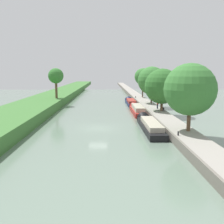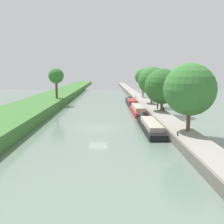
# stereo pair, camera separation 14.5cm
# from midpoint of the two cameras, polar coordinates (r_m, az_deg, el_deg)

# --- Properties ---
(ground_plane) EXTENTS (160.00, 160.00, 0.00)m
(ground_plane) POSITION_cam_midpoint_polar(r_m,az_deg,el_deg) (35.85, -2.98, -3.56)
(ground_plane) COLOR slate
(left_grassy_bank) EXTENTS (8.86, 260.00, 1.76)m
(left_grassy_bank) POSITION_cam_midpoint_polar(r_m,az_deg,el_deg) (38.35, -22.68, -2.08)
(left_grassy_bank) COLOR #3D7033
(left_grassy_bank) RESTS_ON ground_plane
(right_towpath) EXTENTS (3.09, 260.00, 0.91)m
(right_towpath) POSITION_cam_midpoint_polar(r_m,az_deg,el_deg) (36.81, 12.85, -2.72)
(right_towpath) COLOR gray
(right_towpath) RESTS_ON ground_plane
(stone_quay) EXTENTS (0.25, 260.00, 0.96)m
(stone_quay) POSITION_cam_midpoint_polar(r_m,az_deg,el_deg) (36.44, 10.30, -2.71)
(stone_quay) COLOR #6B665B
(stone_quay) RESTS_ON ground_plane
(narrowboat_black) EXTENTS (2.10, 12.96, 1.99)m
(narrowboat_black) POSITION_cam_midpoint_polar(r_m,az_deg,el_deg) (35.49, 8.26, -2.85)
(narrowboat_black) COLOR black
(narrowboat_black) RESTS_ON ground_plane
(narrowboat_red) EXTENTS (2.01, 12.38, 2.12)m
(narrowboat_red) POSITION_cam_midpoint_polar(r_m,az_deg,el_deg) (49.20, 5.62, 0.53)
(narrowboat_red) COLOR maroon
(narrowboat_red) RESTS_ON ground_plane
(narrowboat_navy) EXTENTS (2.05, 12.41, 1.95)m
(narrowboat_navy) POSITION_cam_midpoint_polar(r_m,az_deg,el_deg) (63.43, 4.21, 2.23)
(narrowboat_navy) COLOR #141E42
(narrowboat_navy) RESTS_ON ground_plane
(tree_rightbank_near) EXTENTS (5.90, 5.90, 7.71)m
(tree_rightbank_near) POSITION_cam_midpoint_polar(r_m,az_deg,el_deg) (30.66, 16.74, 4.71)
(tree_rightbank_near) COLOR brown
(tree_rightbank_near) RESTS_ON right_towpath
(tree_rightbank_midnear) EXTENTS (6.08, 6.08, 7.31)m
(tree_rightbank_midnear) POSITION_cam_midpoint_polar(r_m,az_deg,el_deg) (45.97, 10.99, 5.52)
(tree_rightbank_midnear) COLOR brown
(tree_rightbank_midnear) RESTS_ON right_towpath
(tree_rightbank_midfar) EXTENTS (6.03, 6.03, 7.89)m
(tree_rightbank_midfar) POSITION_cam_midpoint_polar(r_m,az_deg,el_deg) (57.05, 8.78, 6.79)
(tree_rightbank_midfar) COLOR #4C3828
(tree_rightbank_midfar) RESTS_ON right_towpath
(tree_rightbank_far) EXTENTS (4.44, 4.44, 7.71)m
(tree_rightbank_far) POSITION_cam_midpoint_polar(r_m,az_deg,el_deg) (70.37, 6.88, 7.66)
(tree_rightbank_far) COLOR #4C3828
(tree_rightbank_far) RESTS_ON right_towpath
(tree_leftbank_downstream) EXTENTS (3.42, 3.42, 6.73)m
(tree_leftbank_downstream) POSITION_cam_midpoint_polar(r_m,az_deg,el_deg) (60.29, -12.03, 7.66)
(tree_leftbank_downstream) COLOR brown
(tree_leftbank_downstream) RESTS_ON left_grassy_bank
(person_walking) EXTENTS (0.34, 0.34, 1.66)m
(person_walking) POSITION_cam_midpoint_polar(r_m,az_deg,el_deg) (48.85, 10.01, 1.74)
(person_walking) COLOR #282D42
(person_walking) RESTS_ON right_towpath
(mooring_bollard_near) EXTENTS (0.16, 0.16, 0.45)m
(mooring_bollard_near) POSITION_cam_midpoint_polar(r_m,az_deg,el_deg) (28.76, 14.30, -4.57)
(mooring_bollard_near) COLOR black
(mooring_bollard_near) RESTS_ON right_towpath
(mooring_bollard_far) EXTENTS (0.16, 0.16, 0.45)m
(mooring_bollard_far) POSITION_cam_midpoint_polar(r_m,az_deg,el_deg) (68.75, 5.28, 3.28)
(mooring_bollard_far) COLOR black
(mooring_bollard_far) RESTS_ON right_towpath
(park_bench) EXTENTS (0.44, 1.50, 0.47)m
(park_bench) POSITION_cam_midpoint_polar(r_m,az_deg,el_deg) (47.27, 11.07, 0.83)
(park_bench) COLOR #333338
(park_bench) RESTS_ON right_towpath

